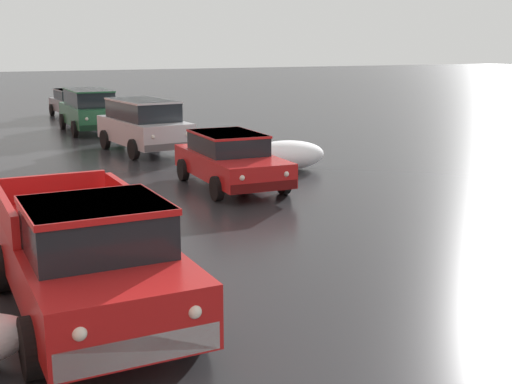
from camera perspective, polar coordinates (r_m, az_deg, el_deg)
snow_bank_near_corner_right at (r=19.72m, az=2.29°, el=3.09°), size 2.67×1.41×0.89m
pickup_truck_red_approaching_near_lane at (r=9.23m, az=-14.30°, el=-5.40°), size 2.19×5.07×1.76m
sedan_red_parked_kerbside_close at (r=17.40m, az=-2.26°, el=2.91°), size 2.16×4.41×1.42m
suv_silver_parked_kerbside_mid at (r=23.49m, az=-9.68°, el=5.82°), size 2.34×4.58×1.82m
suv_green_parked_far_down_block at (r=29.50m, az=-14.17°, el=6.96°), size 2.15×4.90×1.82m
sedan_grey_queued_behind_truck at (r=36.07m, az=-15.50°, el=7.46°), size 1.94×4.16×1.42m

